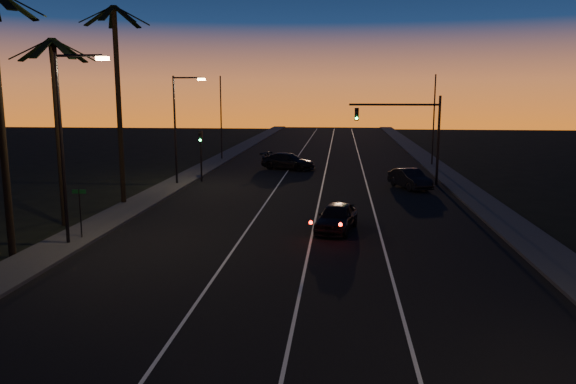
# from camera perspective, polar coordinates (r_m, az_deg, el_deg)

# --- Properties ---
(road) EXTENTS (20.00, 170.00, 0.01)m
(road) POSITION_cam_1_polar(r_m,az_deg,el_deg) (35.65, 2.23, -1.61)
(road) COLOR black
(road) RESTS_ON ground
(sidewalk_left) EXTENTS (2.40, 170.00, 0.16)m
(sidewalk_left) POSITION_cam_1_polar(r_m,az_deg,el_deg) (37.92, -14.93, -1.13)
(sidewalk_left) COLOR #32322F
(sidewalk_left) RESTS_ON ground
(sidewalk_right) EXTENTS (2.40, 170.00, 0.16)m
(sidewalk_right) POSITION_cam_1_polar(r_m,az_deg,el_deg) (36.77, 19.94, -1.74)
(sidewalk_right) COLOR #32322F
(sidewalk_right) RESTS_ON ground
(lane_stripe_left) EXTENTS (0.12, 160.00, 0.01)m
(lane_stripe_left) POSITION_cam_1_polar(r_m,az_deg,el_deg) (35.93, -2.55, -1.50)
(lane_stripe_left) COLOR silver
(lane_stripe_left) RESTS_ON road
(lane_stripe_mid) EXTENTS (0.12, 160.00, 0.01)m
(lane_stripe_mid) POSITION_cam_1_polar(r_m,az_deg,el_deg) (35.62, 3.03, -1.61)
(lane_stripe_mid) COLOR silver
(lane_stripe_mid) RESTS_ON road
(lane_stripe_right) EXTENTS (0.12, 160.00, 0.01)m
(lane_stripe_right) POSITION_cam_1_polar(r_m,az_deg,el_deg) (35.65, 8.66, -1.70)
(lane_stripe_right) COLOR silver
(lane_stripe_right) RESTS_ON road
(palm_mid) EXTENTS (4.25, 4.16, 10.03)m
(palm_mid) POSITION_cam_1_polar(r_m,az_deg,el_deg) (32.59, -22.42, 7.63)
(palm_mid) COLOR black
(palm_mid) RESTS_ON ground
(palm_far) EXTENTS (4.25, 4.16, 12.53)m
(palm_far) POSITION_cam_1_polar(r_m,az_deg,el_deg) (37.61, -16.90, 10.24)
(palm_far) COLOR black
(palm_far) RESTS_ON ground
(streetlight_left_near) EXTENTS (2.55, 0.26, 9.00)m
(streetlight_left_near) POSITION_cam_1_polar(r_m,az_deg,el_deg) (27.94, -21.54, 5.49)
(streetlight_left_near) COLOR black
(streetlight_left_near) RESTS_ON ground
(streetlight_left_far) EXTENTS (2.55, 0.26, 8.50)m
(streetlight_left_far) POSITION_cam_1_polar(r_m,az_deg,el_deg) (44.72, -11.04, 7.11)
(streetlight_left_far) COLOR black
(streetlight_left_far) RESTS_ON ground
(street_sign) EXTENTS (0.70, 0.06, 2.60)m
(street_sign) POSITION_cam_1_polar(r_m,az_deg,el_deg) (29.34, -20.38, -1.49)
(street_sign) COLOR black
(street_sign) RESTS_ON ground
(signal_mast) EXTENTS (7.10, 0.41, 7.00)m
(signal_mast) POSITION_cam_1_polar(r_m,az_deg,el_deg) (45.22, 12.12, 6.75)
(signal_mast) COLOR black
(signal_mast) RESTS_ON ground
(signal_post) EXTENTS (0.28, 0.37, 4.20)m
(signal_post) POSITION_cam_1_polar(r_m,az_deg,el_deg) (46.47, -8.86, 4.59)
(signal_post) COLOR black
(signal_post) RESTS_ON ground
(far_pole_left) EXTENTS (0.14, 0.14, 9.00)m
(far_pole_left) POSITION_cam_1_polar(r_m,az_deg,el_deg) (61.30, -6.82, 7.44)
(far_pole_left) COLOR black
(far_pole_left) RESTS_ON ground
(far_pole_right) EXTENTS (0.14, 0.14, 9.00)m
(far_pole_right) POSITION_cam_1_polar(r_m,az_deg,el_deg) (57.65, 14.59, 7.03)
(far_pole_right) COLOR black
(far_pole_right) RESTS_ON ground
(lead_car) EXTENTS (2.61, 5.05, 1.47)m
(lead_car) POSITION_cam_1_polar(r_m,az_deg,el_deg) (29.68, 4.95, -2.55)
(lead_car) COLOR black
(lead_car) RESTS_ON road
(right_car) EXTENTS (3.12, 4.76, 1.48)m
(right_car) POSITION_cam_1_polar(r_m,az_deg,el_deg) (43.73, 12.28, 1.33)
(right_car) COLOR black
(right_car) RESTS_ON road
(cross_car) EXTENTS (5.75, 4.14, 1.55)m
(cross_car) POSITION_cam_1_polar(r_m,az_deg,el_deg) (53.48, 0.02, 3.14)
(cross_car) COLOR black
(cross_car) RESTS_ON road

